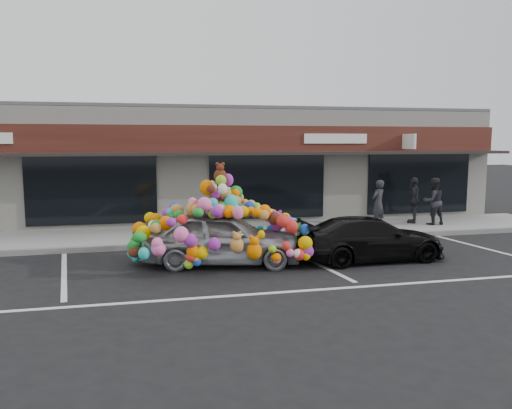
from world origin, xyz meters
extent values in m
plane|color=black|center=(0.00, 0.00, 0.00)|extent=(90.00, 90.00, 0.00)
cube|color=white|center=(0.00, 8.50, 2.10)|extent=(24.00, 6.00, 4.20)
cube|color=#59595B|center=(0.00, 8.50, 4.25)|extent=(24.00, 6.00, 0.12)
cube|color=#3D1510|center=(0.00, 5.42, 3.15)|extent=(24.00, 0.18, 0.90)
cube|color=black|center=(0.00, 4.90, 2.65)|extent=(24.00, 1.20, 0.10)
cube|color=white|center=(8.20, 4.95, 3.05)|extent=(0.08, 0.95, 0.55)
cube|color=white|center=(5.50, 5.30, 3.15)|extent=(2.40, 0.04, 0.35)
cube|color=black|center=(-3.00, 5.47, 1.45)|extent=(4.20, 0.12, 2.30)
cube|color=black|center=(3.00, 5.47, 1.45)|extent=(4.20, 0.12, 2.30)
cube|color=black|center=(9.00, 5.47, 1.45)|extent=(4.20, 0.12, 2.30)
cube|color=#969691|center=(0.00, 4.00, 0.07)|extent=(26.00, 3.00, 0.15)
cube|color=slate|center=(0.00, 2.50, 0.07)|extent=(26.00, 0.18, 0.16)
cube|color=silver|center=(-3.20, 0.20, 0.00)|extent=(0.73, 4.37, 0.01)
cube|color=silver|center=(2.80, 0.20, 0.00)|extent=(0.73, 4.37, 0.01)
cube|color=silver|center=(8.20, 0.20, 0.00)|extent=(0.73, 4.37, 0.01)
cube|color=silver|center=(2.00, -2.30, 0.00)|extent=(14.00, 0.12, 0.01)
imported|color=#A5A8B0|center=(0.53, 0.31, 0.68)|extent=(2.35, 4.21, 1.35)
ellipsoid|color=#FF541B|center=(0.53, 0.31, 1.86)|extent=(1.50, 1.87, 1.01)
sphere|color=orange|center=(1.92, 0.16, 0.99)|extent=(0.34, 0.34, 0.34)
sphere|color=blue|center=(1.13, -0.57, 0.55)|extent=(0.36, 0.36, 0.36)
sphere|color=green|center=(-0.27, 1.18, 0.60)|extent=(0.30, 0.30, 0.30)
sphere|color=pink|center=(0.53, 0.31, 2.32)|extent=(0.32, 0.32, 0.32)
sphere|color=#EF4200|center=(-0.66, 0.41, 1.00)|extent=(0.30, 0.30, 0.30)
imported|color=black|center=(4.33, -0.11, 0.56)|extent=(1.67, 3.92, 1.13)
imported|color=#222428|center=(6.48, 3.79, 0.95)|extent=(0.70, 0.62, 1.60)
imported|color=black|center=(8.53, 3.71, 0.97)|extent=(0.83, 0.66, 1.65)
imported|color=#28252A|center=(8.06, 4.17, 0.97)|extent=(1.02, 0.87, 1.64)
camera|label=1|loc=(-1.36, -11.78, 3.06)|focal=35.00mm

